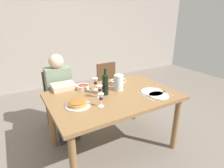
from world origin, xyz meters
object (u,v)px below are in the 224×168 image
at_px(wine_glass_centre, 95,82).
at_px(chair_left, 58,96).
at_px(dining_table, 113,101).
at_px(wine_bottle, 105,84).
at_px(olive_bowl, 117,82).
at_px(dinner_plate_left_setting, 159,96).
at_px(chair_right, 109,85).
at_px(water_pitcher, 119,83).
at_px(salad_bowl, 83,87).
at_px(wine_glass_right_diner, 101,97).
at_px(dinner_plate_right_setting, 152,92).
at_px(wine_glass_left_diner, 100,89).
at_px(baked_tart, 78,103).
at_px(diner_left, 61,94).

relative_size(wine_glass_centre, chair_left, 0.18).
xyz_separation_m(dining_table, wine_glass_centre, (-0.12, 0.24, 0.20)).
height_order(dining_table, wine_bottle, wine_bottle).
distance_m(wine_bottle, olive_bowl, 0.38).
distance_m(dinner_plate_left_setting, chair_right, 1.23).
distance_m(wine_glass_centre, chair_left, 0.82).
relative_size(water_pitcher, salad_bowl, 1.17).
bearing_deg(olive_bowl, wine_glass_right_diner, -136.02).
bearing_deg(dinner_plate_right_setting, water_pitcher, 138.61).
distance_m(salad_bowl, wine_glass_centre, 0.18).
height_order(wine_glass_left_diner, wine_glass_right_diner, wine_glass_left_diner).
height_order(baked_tart, chair_left, chair_left).
height_order(wine_bottle, water_pitcher, wine_bottle).
bearing_deg(chair_right, olive_bowl, 68.69).
relative_size(wine_glass_right_diner, dinner_plate_left_setting, 0.62).
distance_m(water_pitcher, wine_glass_left_diner, 0.32).
bearing_deg(dinner_plate_left_setting, wine_glass_right_diner, 170.61).
distance_m(water_pitcher, wine_glass_centre, 0.29).
bearing_deg(diner_left, dinner_plate_right_setting, 138.42).
relative_size(wine_glass_centre, chair_right, 0.18).
xyz_separation_m(chair_left, chair_right, (0.90, 0.00, 0.00)).
height_order(wine_glass_left_diner, dinner_plate_right_setting, wine_glass_left_diner).
bearing_deg(wine_glass_right_diner, diner_left, 102.71).
distance_m(dinner_plate_right_setting, chair_left, 1.42).
height_order(wine_bottle, dinner_plate_left_setting, wine_bottle).
height_order(wine_glass_left_diner, chair_right, wine_glass_left_diner).
bearing_deg(diner_left, wine_bottle, 123.42).
relative_size(wine_glass_right_diner, diner_left, 0.12).
height_order(baked_tart, dinner_plate_left_setting, baked_tart).
bearing_deg(dining_table, water_pitcher, 33.38).
bearing_deg(dinner_plate_left_setting, wine_bottle, 145.01).
bearing_deg(chair_left, salad_bowl, 112.02).
xyz_separation_m(baked_tart, olive_bowl, (0.69, 0.33, 0.01)).
distance_m(wine_glass_left_diner, dinner_plate_right_setting, 0.66).
xyz_separation_m(baked_tart, wine_glass_centre, (0.35, 0.30, 0.08)).
distance_m(baked_tart, dinner_plate_right_setting, 0.92).
distance_m(baked_tart, wine_glass_left_diner, 0.31).
height_order(dinner_plate_left_setting, diner_left, diner_left).
xyz_separation_m(wine_glass_right_diner, diner_left, (-0.19, 0.85, -0.25)).
xyz_separation_m(salad_bowl, chair_left, (-0.20, 0.54, -0.29)).
bearing_deg(diner_left, dining_table, 126.36).
xyz_separation_m(olive_bowl, dinner_plate_right_setting, (0.23, -0.45, -0.03)).
height_order(olive_bowl, wine_glass_centre, wine_glass_centre).
relative_size(wine_glass_left_diner, dinner_plate_left_setting, 0.65).
xyz_separation_m(wine_bottle, wine_glass_right_diner, (-0.18, -0.25, -0.03)).
relative_size(water_pitcher, diner_left, 0.17).
height_order(olive_bowl, wine_glass_right_diner, wine_glass_right_diner).
distance_m(dining_table, olive_bowl, 0.37).
bearing_deg(dinner_plate_left_setting, wine_glass_left_diner, 152.96).
bearing_deg(chair_left, diner_left, 90.25).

